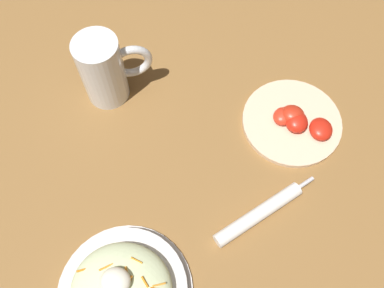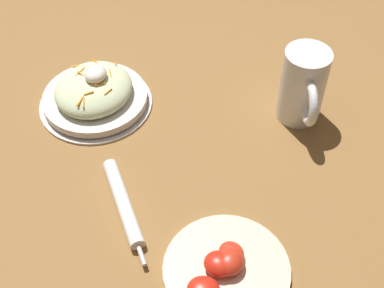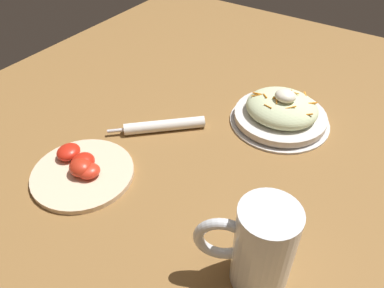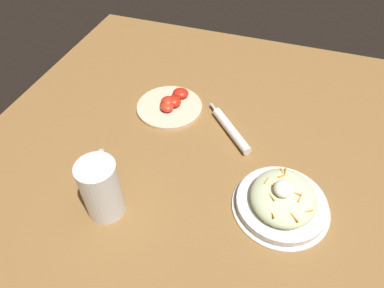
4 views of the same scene
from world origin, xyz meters
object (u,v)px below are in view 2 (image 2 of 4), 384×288
Objects in this scene: tomato_plate at (225,269)px; beer_mug at (302,90)px; napkin_roll at (123,203)px; salad_plate at (94,94)px.

beer_mug is at bearing -1.66° from tomato_plate.
beer_mug is 0.90× the size of napkin_roll.
salad_plate reaches higher than tomato_plate.
salad_plate is at bearing 55.76° from tomato_plate.
beer_mug is at bearing -71.43° from salad_plate.
napkin_roll is 0.20m from tomato_plate.
napkin_roll is 0.85× the size of tomato_plate.
salad_plate is 0.26m from napkin_roll.
tomato_plate is at bearing 178.34° from beer_mug.
beer_mug reaches higher than salad_plate.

